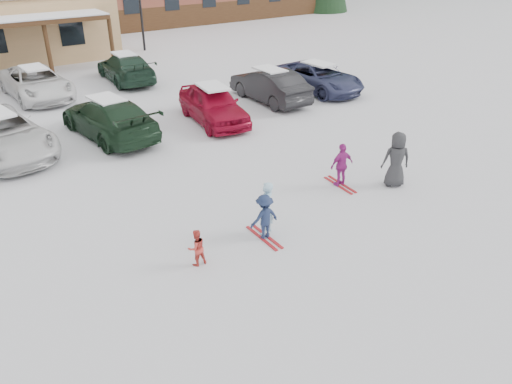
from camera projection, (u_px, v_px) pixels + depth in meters
ground at (268, 244)px, 12.88m from camera, size 160.00×160.00×0.00m
adult_skier at (266, 209)px, 13.01m from camera, size 0.65×0.57×1.51m
toddler_red at (197, 248)px, 11.89m from camera, size 0.47×0.37×0.95m
child_navy at (264, 217)px, 12.87m from camera, size 0.82×0.48×1.26m
skis_child_navy at (264, 237)px, 13.15m from camera, size 0.22×1.40×0.03m
child_magenta at (342, 165)px, 15.56m from camera, size 0.85×0.41×1.42m
skis_child_magenta at (340, 185)px, 15.88m from camera, size 0.31×1.41×0.03m
bystander_dark at (396, 160)px, 15.49m from camera, size 1.03×0.92×1.77m
parked_car_3 at (109, 118)px, 19.35m from camera, size 2.74×5.50×1.54m
parked_car_4 at (213, 104)px, 20.85m from camera, size 2.41×4.73×1.54m
parked_car_5 at (270, 85)px, 23.45m from camera, size 1.63×4.66×1.53m
parked_car_6 at (318, 77)px, 25.03m from camera, size 2.64×5.19×1.41m
parked_car_10 at (36, 83)px, 23.98m from camera, size 2.76×5.45×1.48m
parked_car_11 at (126, 68)px, 26.66m from camera, size 2.38×5.19×1.47m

